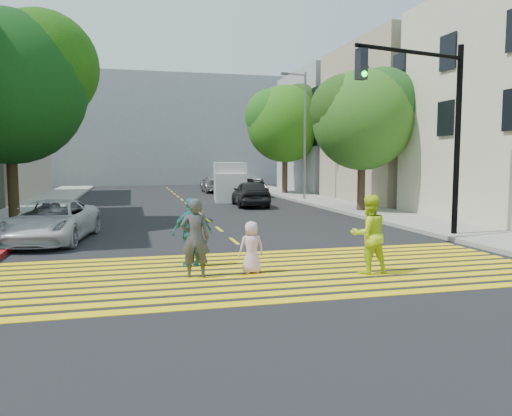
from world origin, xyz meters
name	(u,v)px	position (x,y,z in m)	size (l,w,h in m)	color
ground	(289,285)	(0.00, 0.00, 0.00)	(120.00, 120.00, 0.00)	black
sidewalk_left	(44,204)	(-8.50, 22.00, 0.07)	(3.00, 40.00, 0.15)	gray
sidewalk_right	(353,208)	(8.50, 15.00, 0.07)	(3.00, 60.00, 0.15)	gray
curb_red	(10,248)	(-6.90, 6.00, 0.08)	(0.20, 8.00, 0.16)	maroon
crosswalk	(273,272)	(0.00, 1.28, 0.01)	(13.40, 5.30, 0.01)	yellow
lane_line	(184,201)	(0.00, 22.50, 0.01)	(0.12, 34.40, 0.01)	yellow
building_right_tan	(420,125)	(15.00, 19.00, 5.00)	(10.00, 10.00, 10.00)	tan
building_right_grey	(349,133)	(15.00, 30.00, 5.00)	(10.00, 10.00, 10.00)	gray
backdrop_block	(161,131)	(0.00, 48.00, 6.00)	(30.00, 8.00, 12.00)	gray
tree_left	(10,79)	(-7.84, 11.58, 5.88)	(6.75, 6.20, 8.72)	#3A2B13
tree_right_near	(364,115)	(8.17, 13.24, 4.99)	(6.59, 6.33, 7.38)	black
tree_right_far	(286,120)	(8.38, 27.06, 5.80)	(7.15, 6.74, 8.59)	#3F2621
pedestrian_man	(195,238)	(-1.90, 1.16, 0.92)	(0.67, 0.44, 1.84)	#3B3B3E
pedestrian_woman	(369,234)	(2.17, 0.58, 0.95)	(0.92, 0.72, 1.90)	#C6EA1D
pedestrian_child	(251,247)	(-0.55, 1.26, 0.63)	(0.62, 0.40, 1.26)	#E1ABCA
pedestrian_extra	(192,232)	(-1.83, 2.37, 0.88)	(1.04, 0.43, 1.77)	teal
white_sedan	(51,221)	(-5.91, 7.39, 0.69)	(2.29, 4.96, 1.38)	silver
dark_car_near	(251,193)	(3.43, 18.10, 0.77)	(1.82, 4.51, 1.54)	black
silver_car	(215,184)	(3.47, 31.26, 0.73)	(2.04, 5.01, 1.45)	gray
dark_car_parked	(253,188)	(5.43, 25.66, 0.66)	(1.40, 4.01, 1.32)	black
white_van	(230,182)	(3.12, 22.96, 1.21)	(2.76, 5.63, 2.55)	silver
traffic_signal	(432,113)	(6.43, 4.64, 4.26)	(4.42, 1.26, 6.59)	black
street_lamp	(303,128)	(7.57, 20.84, 4.79)	(1.87, 0.64, 8.35)	slate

